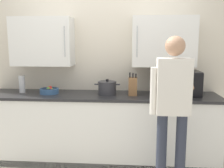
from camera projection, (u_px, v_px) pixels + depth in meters
The scene contains 8 objects.
back_wall_tiled at pixel (103, 54), 3.55m from camera, with size 4.34×0.44×2.79m.
counter_unit at pixel (101, 128), 3.40m from camera, with size 3.10×0.64×0.93m.
microwave_oven at pixel (176, 83), 3.26m from camera, with size 0.55×0.39×0.32m.
stock_pot at pixel (107, 88), 3.30m from camera, with size 0.33×0.24×0.21m.
fruit_bowl at pixel (49, 90), 3.38m from camera, with size 0.25×0.25×0.10m.
knife_block at pixel (133, 86), 3.27m from camera, with size 0.11×0.15×0.30m.
thermos_flask at pixel (22, 84), 3.42m from camera, with size 0.09×0.09×0.23m.
person_figure at pixel (173, 102), 2.58m from camera, with size 0.44×0.53×1.67m.
Camera 1 is at (0.39, -2.43, 1.61)m, focal length 40.25 mm.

